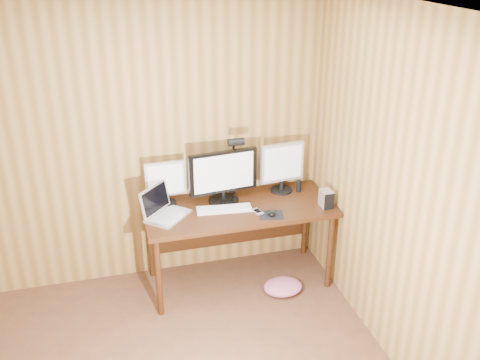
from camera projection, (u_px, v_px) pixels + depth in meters
name	position (u px, v px, depth m)	size (l,w,h in m)	color
room_shell	(143.00, 284.00, 2.67)	(4.00, 4.00, 4.00)	brown
desk	(236.00, 215.00, 4.65)	(1.60, 0.70, 0.75)	#381B0B
monitor_center	(223.00, 176.00, 4.52)	(0.60, 0.26, 0.47)	black
monitor_left	(166.00, 182.00, 4.49)	(0.34, 0.16, 0.39)	black
monitor_right	(282.00, 166.00, 4.71)	(0.40, 0.19, 0.45)	black
laptop	(163.00, 209.00, 4.36)	(0.44, 0.44, 0.25)	silver
keyboard	(224.00, 209.00, 4.47)	(0.47, 0.19, 0.02)	silver
mousepad	(271.00, 215.00, 4.39)	(0.20, 0.16, 0.00)	black
mouse	(271.00, 213.00, 4.38)	(0.07, 0.11, 0.04)	black
hard_drive	(326.00, 199.00, 4.51)	(0.09, 0.13, 0.15)	silver
phone	(258.00, 212.00, 4.44)	(0.09, 0.12, 0.02)	silver
speaker	(299.00, 186.00, 4.78)	(0.04, 0.04, 0.11)	black
desk_lamp	(234.00, 157.00, 4.57)	(0.14, 0.20, 0.60)	black
fabric_pile	(283.00, 287.00, 4.66)	(0.34, 0.28, 0.11)	#C86188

